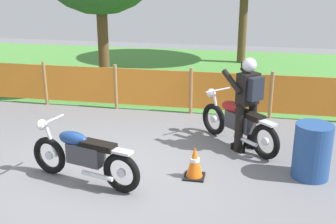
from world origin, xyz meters
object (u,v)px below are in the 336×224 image
object	(u,v)px
motorcycle_trailing	(83,155)
spare_drum	(312,151)
motorcycle_lead	(238,122)
rider_lead	(248,99)
traffic_cone	(195,162)

from	to	relation	value
motorcycle_trailing	spare_drum	bearing A→B (deg)	-150.65
motorcycle_lead	spare_drum	bearing A→B (deg)	-176.68
rider_lead	traffic_cone	bearing A→B (deg)	104.21
spare_drum	traffic_cone	bearing A→B (deg)	-168.34
rider_lead	motorcycle_trailing	bearing A→B (deg)	80.78
rider_lead	traffic_cone	world-z (taller)	rider_lead
motorcycle_lead	rider_lead	size ratio (longest dim) A/B	0.88
motorcycle_lead	rider_lead	world-z (taller)	rider_lead
spare_drum	motorcycle_trailing	bearing A→B (deg)	-166.32
motorcycle_lead	motorcycle_trailing	bearing A→B (deg)	84.95
motorcycle_trailing	traffic_cone	bearing A→B (deg)	-148.51
traffic_cone	spare_drum	xyz separation A→B (m)	(1.79, 0.37, 0.18)
motorcycle_lead	motorcycle_trailing	world-z (taller)	motorcycle_lead
motorcycle_trailing	rider_lead	world-z (taller)	rider_lead
rider_lead	spare_drum	world-z (taller)	rider_lead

